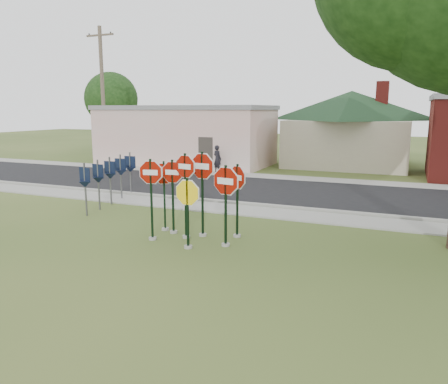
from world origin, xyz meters
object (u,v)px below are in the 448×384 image
at_px(stop_sign_center, 185,185).
at_px(pedestrian, 217,159).
at_px(stop_sign_left, 151,189).
at_px(stop_sign_yellow, 188,205).
at_px(utility_pole_near, 103,94).

bearing_deg(stop_sign_center, pedestrian, 109.94).
relative_size(stop_sign_left, pedestrian, 1.52).
bearing_deg(stop_sign_yellow, utility_pole_near, 134.30).
bearing_deg(stop_sign_left, utility_pole_near, 131.99).
height_order(stop_sign_yellow, utility_pole_near, utility_pole_near).
height_order(stop_sign_left, utility_pole_near, utility_pole_near).
relative_size(stop_sign_yellow, utility_pole_near, 0.23).
distance_m(stop_sign_center, utility_pole_near, 19.77).
bearing_deg(pedestrian, stop_sign_yellow, 133.93).
relative_size(stop_sign_left, utility_pole_near, 0.27).
xyz_separation_m(stop_sign_center, stop_sign_left, (-0.86, -0.57, -0.10)).
bearing_deg(utility_pole_near, stop_sign_center, -45.01).
xyz_separation_m(stop_sign_left, pedestrian, (-3.90, 13.70, -0.68)).
xyz_separation_m(stop_sign_center, stop_sign_yellow, (0.53, -0.88, -0.41)).
distance_m(stop_sign_yellow, utility_pole_near, 20.83).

